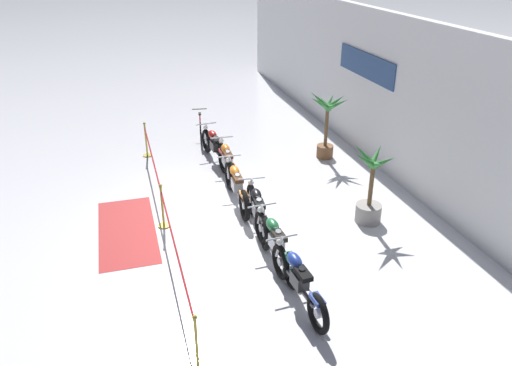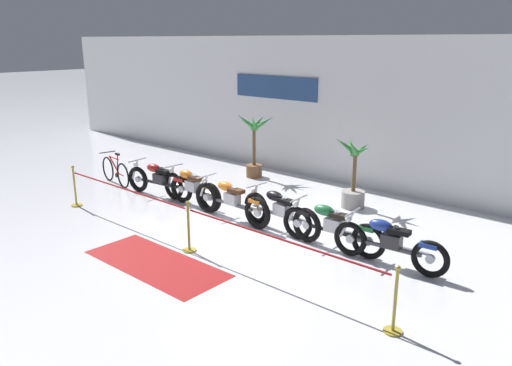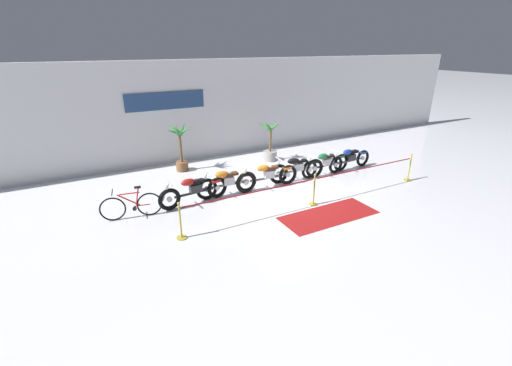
# 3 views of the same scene
# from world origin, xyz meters

# --- Properties ---
(ground_plane) EXTENTS (120.00, 120.00, 0.00)m
(ground_plane) POSITION_xyz_m (0.00, 0.00, 0.00)
(ground_plane) COLOR silver
(back_wall) EXTENTS (28.00, 0.29, 4.20)m
(back_wall) POSITION_xyz_m (-0.01, 5.12, 2.10)
(back_wall) COLOR white
(back_wall) RESTS_ON ground
(motorcycle_red_0) EXTENTS (2.36, 0.63, 0.94)m
(motorcycle_red_0) POSITION_xyz_m (-3.31, 0.62, 0.46)
(motorcycle_red_0) COLOR black
(motorcycle_red_0) RESTS_ON ground
(motorcycle_orange_1) EXTENTS (2.18, 0.62, 0.94)m
(motorcycle_orange_1) POSITION_xyz_m (-2.12, 0.71, 0.47)
(motorcycle_orange_1) COLOR black
(motorcycle_orange_1) RESTS_ON ground
(motorcycle_orange_2) EXTENTS (2.42, 0.62, 0.95)m
(motorcycle_orange_2) POSITION_xyz_m (-0.63, 0.60, 0.47)
(motorcycle_orange_2) COLOR black
(motorcycle_orange_2) RESTS_ON ground
(motorcycle_black_3) EXTENTS (2.27, 0.62, 0.95)m
(motorcycle_black_3) POSITION_xyz_m (0.73, 0.74, 0.47)
(motorcycle_black_3) COLOR black
(motorcycle_black_3) RESTS_ON ground
(motorcycle_green_4) EXTENTS (2.34, 0.62, 0.93)m
(motorcycle_green_4) POSITION_xyz_m (2.06, 0.72, 0.46)
(motorcycle_green_4) COLOR black
(motorcycle_green_4) RESTS_ON ground
(motorcycle_blue_5) EXTENTS (2.25, 0.62, 0.92)m
(motorcycle_blue_5) POSITION_xyz_m (3.30, 0.73, 0.46)
(motorcycle_blue_5) COLOR black
(motorcycle_blue_5) RESTS_ON ground
(bicycle) EXTENTS (1.73, 0.48, 0.97)m
(bicycle) POSITION_xyz_m (-5.23, 0.54, 0.39)
(bicycle) COLOR black
(bicycle) RESTS_ON ground
(potted_palm_left_of_row) EXTENTS (0.96, 1.06, 1.86)m
(potted_palm_left_of_row) POSITION_xyz_m (1.06, 3.27, 0.68)
(potted_palm_left_of_row) COLOR gray
(potted_palm_left_of_row) RESTS_ON ground
(potted_palm_right_of_row) EXTENTS (0.98, 1.10, 2.03)m
(potted_palm_right_of_row) POSITION_xyz_m (-2.73, 3.82, 1.04)
(potted_palm_right_of_row) COLOR brown
(potted_palm_right_of_row) RESTS_ON ground
(stanchion_far_left) EXTENTS (8.76, 0.28, 1.05)m
(stanchion_far_left) POSITION_xyz_m (-1.30, -1.26, 0.72)
(stanchion_far_left) COLOR gold
(stanchion_far_left) RESTS_ON ground
(stanchion_mid_left) EXTENTS (0.28, 0.28, 1.05)m
(stanchion_mid_left) POSITION_xyz_m (-0.00, -1.26, 0.36)
(stanchion_mid_left) COLOR gold
(stanchion_mid_left) RESTS_ON ground
(stanchion_mid_right) EXTENTS (0.28, 0.28, 1.05)m
(stanchion_mid_right) POSITION_xyz_m (4.40, -1.26, 0.36)
(stanchion_mid_right) COLOR gold
(stanchion_mid_right) RESTS_ON ground
(floor_banner) EXTENTS (3.02, 1.25, 0.01)m
(floor_banner) POSITION_xyz_m (-0.03, -2.07, 0.00)
(floor_banner) COLOR maroon
(floor_banner) RESTS_ON ground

